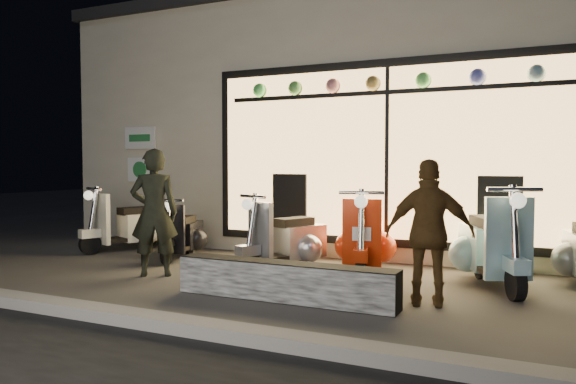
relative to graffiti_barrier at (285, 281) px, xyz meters
name	(u,v)px	position (x,y,z in m)	size (l,w,h in m)	color
ground	(275,284)	(-0.44, 0.65, -0.20)	(40.00, 40.00, 0.00)	#383533
kerb	(169,324)	(-0.44, -1.35, -0.14)	(40.00, 0.25, 0.12)	slate
shop_building	(389,128)	(-0.44, 5.63, 1.90)	(10.20, 6.23, 4.20)	beige
graffiti_barrier	(285,281)	(0.00, 0.00, 0.00)	(2.39, 0.28, 0.40)	black
scooter_silver	(291,240)	(-0.68, 1.59, 0.19)	(0.80, 1.33, 0.97)	black
scooter_red	(365,240)	(0.28, 1.82, 0.22)	(0.70, 1.47, 1.05)	black
scooter_black	(183,234)	(-2.55, 1.76, 0.15)	(0.60, 1.22, 0.87)	black
scooter_cream	(133,225)	(-3.70, 1.99, 0.20)	(0.80, 1.36, 0.99)	black
scooter_blue	(490,246)	(1.83, 1.75, 0.25)	(0.91, 1.53, 1.12)	black
man	(154,213)	(-2.03, 0.45, 0.60)	(0.58, 0.38, 1.60)	black
woman	(430,233)	(1.39, 0.42, 0.53)	(0.85, 0.36, 1.46)	brown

